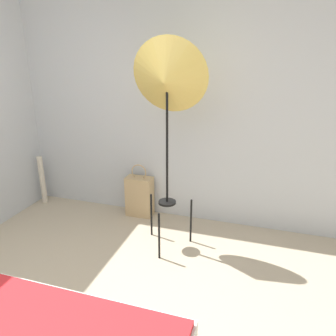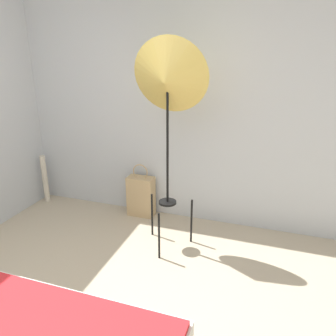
{
  "view_description": "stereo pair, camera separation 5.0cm",
  "coord_description": "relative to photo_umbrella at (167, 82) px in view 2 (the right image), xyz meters",
  "views": [
    {
      "loc": [
        1.1,
        -1.11,
        1.81
      ],
      "look_at": [
        0.32,
        1.38,
        0.87
      ],
      "focal_mm": 35.0,
      "sensor_mm": 36.0,
      "label": 1
    },
    {
      "loc": [
        1.15,
        -1.09,
        1.81
      ],
      "look_at": [
        0.32,
        1.38,
        0.87
      ],
      "focal_mm": 35.0,
      "sensor_mm": 36.0,
      "label": 2
    }
  ],
  "objects": [
    {
      "name": "paper_roll",
      "position": [
        -1.77,
        0.46,
        -1.27
      ],
      "size": [
        0.07,
        0.07,
        0.6
      ],
      "color": "beige",
      "rests_on": "ground_plane"
    },
    {
      "name": "photo_umbrella",
      "position": [
        0.0,
        0.0,
        0.0
      ],
      "size": [
        0.67,
        0.43,
        1.94
      ],
      "color": "black",
      "rests_on": "ground_plane"
    },
    {
      "name": "tote_bag",
      "position": [
        -0.49,
        0.5,
        -1.33
      ],
      "size": [
        0.3,
        0.16,
        0.62
      ],
      "color": "tan",
      "rests_on": "ground_plane"
    },
    {
      "name": "wall_back",
      "position": [
        -0.25,
        0.64,
        -0.27
      ],
      "size": [
        8.0,
        0.05,
        2.6
      ],
      "color": "#B7BCC1",
      "rests_on": "ground_plane"
    }
  ]
}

